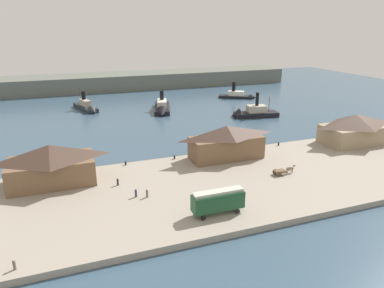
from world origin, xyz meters
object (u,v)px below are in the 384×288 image
mooring_post_center_west (279,144)px  ferry_approaching_east (87,107)px  ferry_shed_customs_shed (226,142)px  ferry_outer_harbor (251,113)px  pedestrian_at_waters_edge (136,193)px  ferry_shed_east_terminal (354,129)px  horse_cart (284,170)px  mooring_post_east (174,157)px  ferry_moored_east (162,108)px  ferry_shed_central_terminal (51,164)px  pedestrian_near_west_shed (118,182)px  mooring_post_center_east (126,163)px  pedestrian_walking_west (14,265)px  street_tram (218,200)px  pedestrian_near_cart (147,193)px  ferry_near_quay (240,95)px

mooring_post_center_west → ferry_approaching_east: bearing=124.5°
ferry_shed_customs_shed → ferry_outer_harbor: (29.09, 38.83, -3.94)m
pedestrian_at_waters_edge → ferry_outer_harbor: (54.70, 51.96, -0.47)m
ferry_shed_east_terminal → horse_cart: bearing=-158.7°
pedestrian_at_waters_edge → mooring_post_east: 21.51m
mooring_post_center_west → ferry_moored_east: bearing=108.6°
horse_cart → pedestrian_at_waters_edge: bearing=179.1°
mooring_post_center_west → ferry_shed_customs_shed: bearing=-168.3°
ferry_shed_central_terminal → mooring_post_center_west: (58.72, 4.39, -3.87)m
ferry_shed_customs_shed → pedestrian_at_waters_edge: size_ratio=10.35×
horse_cart → ferry_moored_east: 72.54m
horse_cart → ferry_approaching_east: (-36.21, 84.81, -0.72)m
horse_cart → pedestrian_at_waters_edge: horse_cart is taller
mooring_post_east → ferry_approaching_east: ferry_approaching_east is taller
ferry_shed_east_terminal → mooring_post_east: bearing=174.0°
ferry_shed_central_terminal → pedestrian_near_west_shed: bearing=-25.2°
mooring_post_center_west → mooring_post_center_east: size_ratio=1.00×
ferry_outer_harbor → pedestrian_walking_west: bearing=-137.9°
ferry_moored_east → street_tram: bearing=-98.8°
pedestrian_near_west_shed → ferry_shed_east_terminal: bearing=4.3°
street_tram → horse_cart: (21.03, 10.78, -1.68)m
ferry_shed_central_terminal → mooring_post_east: bearing=9.0°
street_tram → ferry_shed_central_terminal: bearing=139.2°
mooring_post_east → ferry_moored_east: size_ratio=0.04×
pedestrian_walking_west → mooring_post_center_west: size_ratio=1.78×
ferry_shed_customs_shed → pedestrian_walking_west: 53.96m
ferry_shed_customs_shed → pedestrian_near_cart: bearing=-149.3°
street_tram → ferry_shed_east_terminal: bearing=23.7°
ferry_shed_central_terminal → ferry_near_quay: (82.59, 72.96, -4.23)m
pedestrian_walking_west → mooring_post_center_west: bearing=27.0°
street_tram → pedestrian_near_cart: bearing=134.8°
mooring_post_east → ferry_moored_east: ferry_moored_east is taller
pedestrian_at_waters_edge → pedestrian_near_cart: 2.20m
mooring_post_east → ferry_near_quay: (54.22, 68.45, -0.36)m
street_tram → pedestrian_near_west_shed: bearing=129.8°
pedestrian_near_cart → pedestrian_near_west_shed: pedestrian_near_cart is taller
pedestrian_walking_west → mooring_post_east: (33.19, 32.50, -0.28)m
ferry_shed_east_terminal → pedestrian_at_waters_edge: ferry_shed_east_terminal is taller
ferry_outer_harbor → ferry_near_quay: bearing=69.2°
street_tram → pedestrian_near_cart: (-10.35, 10.44, -1.80)m
street_tram → mooring_post_center_west: bearing=42.1°
ferry_outer_harbor → pedestrian_at_waters_edge: bearing=-136.5°
ferry_moored_east → pedestrian_at_waters_edge: bearing=-109.4°
pedestrian_at_waters_edge → pedestrian_walking_west: pedestrian_at_waters_edge is taller
pedestrian_at_waters_edge → mooring_post_center_west: bearing=21.2°
pedestrian_near_west_shed → ferry_approaching_east: ferry_approaching_east is taller
street_tram → mooring_post_east: 28.38m
ferry_near_quay → mooring_post_east: bearing=-128.4°
horse_cart → pedestrian_walking_west: size_ratio=3.39×
pedestrian_walking_west → street_tram: bearing=7.4°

